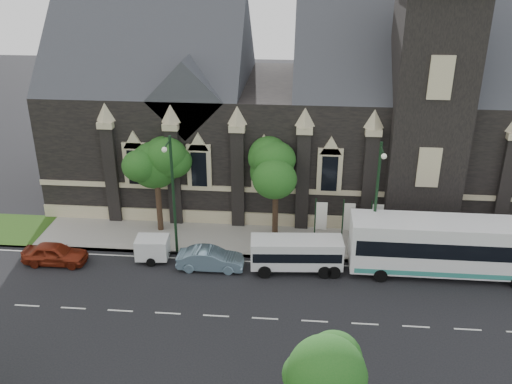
# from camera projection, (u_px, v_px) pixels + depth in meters

# --- Properties ---
(ground) EXTENTS (160.00, 160.00, 0.00)m
(ground) POSITION_uv_depth(u_px,v_px,m) (216.00, 316.00, 34.44)
(ground) COLOR black
(ground) RESTS_ON ground
(sidewalk) EXTENTS (80.00, 5.00, 0.15)m
(sidewalk) POSITION_uv_depth(u_px,v_px,m) (235.00, 239.00, 43.03)
(sidewalk) COLOR gray
(sidewalk) RESTS_ON ground
(museum) EXTENTS (40.00, 17.70, 29.90)m
(museum) POSITION_uv_depth(u_px,v_px,m) (307.00, 105.00, 47.73)
(museum) COLOR black
(museum) RESTS_ON ground
(tree_park_east) EXTENTS (3.40, 3.40, 6.28)m
(tree_park_east) POSITION_uv_depth(u_px,v_px,m) (325.00, 369.00, 23.58)
(tree_park_east) COLOR black
(tree_park_east) RESTS_ON ground
(tree_walk_right) EXTENTS (4.08, 4.08, 7.80)m
(tree_walk_right) POSITION_uv_depth(u_px,v_px,m) (279.00, 165.00, 41.52)
(tree_walk_right) COLOR black
(tree_walk_right) RESTS_ON ground
(tree_walk_left) EXTENTS (3.91, 3.91, 7.64)m
(tree_walk_left) POSITION_uv_depth(u_px,v_px,m) (159.00, 162.00, 42.26)
(tree_walk_left) COLOR black
(tree_walk_left) RESTS_ON ground
(street_lamp_near) EXTENTS (0.36, 1.88, 9.00)m
(street_lamp_near) POSITION_uv_depth(u_px,v_px,m) (377.00, 198.00, 37.98)
(street_lamp_near) COLOR black
(street_lamp_near) RESTS_ON ground
(street_lamp_mid) EXTENTS (0.36, 1.88, 9.00)m
(street_lamp_mid) POSITION_uv_depth(u_px,v_px,m) (172.00, 190.00, 39.10)
(street_lamp_mid) COLOR black
(street_lamp_mid) RESTS_ON ground
(banner_flag_left) EXTENTS (0.90, 0.10, 4.00)m
(banner_flag_left) POSITION_uv_depth(u_px,v_px,m) (319.00, 219.00, 41.13)
(banner_flag_left) COLOR black
(banner_flag_left) RESTS_ON ground
(banner_flag_center) EXTENTS (0.90, 0.10, 4.00)m
(banner_flag_center) POSITION_uv_depth(u_px,v_px,m) (347.00, 220.00, 40.97)
(banner_flag_center) COLOR black
(banner_flag_center) RESTS_ON ground
(banner_flag_right) EXTENTS (0.90, 0.10, 4.00)m
(banner_flag_right) POSITION_uv_depth(u_px,v_px,m) (375.00, 221.00, 40.81)
(banner_flag_right) COLOR black
(banner_flag_right) RESTS_ON ground
(tour_coach) EXTENTS (13.67, 3.17, 3.98)m
(tour_coach) POSITION_uv_depth(u_px,v_px,m) (453.00, 246.00, 37.91)
(tour_coach) COLOR white
(tour_coach) RESTS_ON ground
(shuttle_bus) EXTENTS (6.39, 2.67, 2.41)m
(shuttle_bus) POSITION_uv_depth(u_px,v_px,m) (297.00, 252.00, 38.62)
(shuttle_bus) COLOR silver
(shuttle_bus) RESTS_ON ground
(box_trailer) EXTENTS (3.33, 1.96, 1.75)m
(box_trailer) POSITION_uv_depth(u_px,v_px,m) (153.00, 248.00, 40.04)
(box_trailer) COLOR silver
(box_trailer) RESTS_ON ground
(sedan) EXTENTS (4.64, 1.64, 1.52)m
(sedan) POSITION_uv_depth(u_px,v_px,m) (210.00, 259.00, 39.08)
(sedan) COLOR #7190A4
(sedan) RESTS_ON ground
(car_far_red) EXTENTS (4.51, 1.83, 1.54)m
(car_far_red) POSITION_uv_depth(u_px,v_px,m) (55.00, 254.00, 39.73)
(car_far_red) COLOR maroon
(car_far_red) RESTS_ON ground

